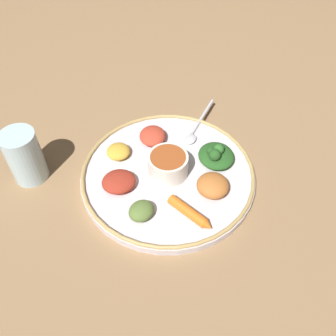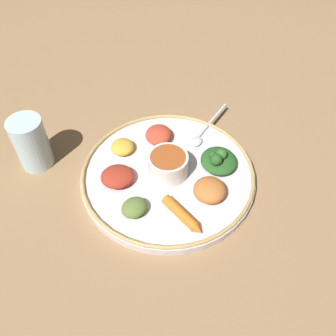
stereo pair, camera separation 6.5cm
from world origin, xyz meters
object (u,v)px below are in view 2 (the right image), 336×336
object	(u,v)px
center_bowl	(168,164)
greens_pile	(219,160)
carrot_near_spoon	(182,215)
spoon	(203,131)
drinking_glass	(32,146)

from	to	relation	value
center_bowl	greens_pile	distance (m)	0.11
center_bowl	carrot_near_spoon	bearing A→B (deg)	49.15
spoon	greens_pile	world-z (taller)	greens_pile
spoon	carrot_near_spoon	distance (m)	0.24
spoon	greens_pile	xyz separation A→B (m)	(0.07, 0.08, 0.01)
center_bowl	drinking_glass	distance (m)	0.29
center_bowl	drinking_glass	size ratio (longest dim) A/B	0.70
center_bowl	drinking_glass	bearing A→B (deg)	-63.58
spoon	drinking_glass	size ratio (longest dim) A/B	1.44
center_bowl	spoon	world-z (taller)	center_bowl
greens_pile	drinking_glass	xyz separation A→B (m)	(0.20, -0.33, 0.02)
center_bowl	greens_pile	size ratio (longest dim) A/B	0.74
center_bowl	spoon	bearing A→B (deg)	-177.35
carrot_near_spoon	drinking_glass	world-z (taller)	drinking_glass
carrot_near_spoon	center_bowl	bearing A→B (deg)	-130.85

